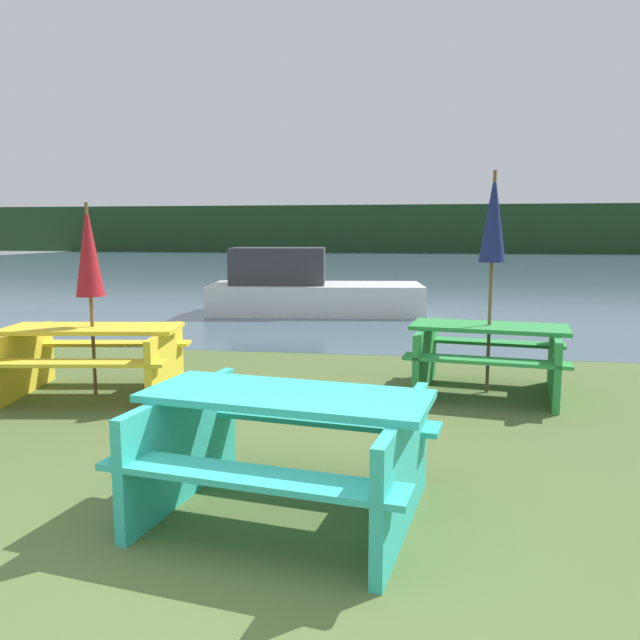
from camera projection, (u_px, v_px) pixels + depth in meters
name	position (u px, v px, depth m)	size (l,w,h in m)	color
ground_plane	(175.00, 626.00, 2.75)	(60.00, 60.00, 0.00)	#516633
water	(396.00, 265.00, 33.34)	(60.00, 50.00, 0.00)	#425B6B
far_treeline	(404.00, 229.00, 52.63)	(80.00, 1.60, 4.00)	#1E3D1E
picnic_table_teal	(287.00, 441.00, 3.80)	(1.92, 1.64, 0.77)	#33B7A8
picnic_table_yellow	(94.00, 353.00, 6.64)	(1.99, 1.63, 0.73)	yellow
picnic_table_green	(488.00, 351.00, 6.72)	(1.83, 1.62, 0.74)	green
umbrella_crimson	(88.00, 251.00, 6.49)	(0.29, 0.29, 2.03)	brown
umbrella_navy	(493.00, 219.00, 6.52)	(0.28, 0.28, 2.36)	brown
boat	(306.00, 290.00, 13.31)	(4.64, 2.26, 1.40)	silver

